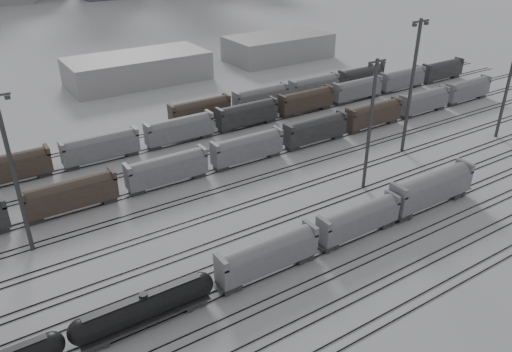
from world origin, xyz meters
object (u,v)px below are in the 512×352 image
hopper_car_b (359,219)px  light_mast_c (370,123)px  tank_car_b (145,308)px  hopper_car_a (268,254)px  hopper_car_c (432,187)px

hopper_car_b → light_mast_c: size_ratio=0.62×
tank_car_b → hopper_car_a: 17.44m
tank_car_b → hopper_car_c: 50.04m
hopper_car_a → hopper_car_b: 16.42m
hopper_car_a → hopper_car_b: size_ratio=1.03×
hopper_car_a → hopper_car_b: hopper_car_a is taller
hopper_car_a → light_mast_c: (28.26, 10.98, 9.03)m
hopper_car_a → light_mast_c: bearing=21.2°
tank_car_b → light_mast_c: (45.68, 10.98, 9.78)m
light_mast_c → tank_car_b: bearing=-166.5°
hopper_car_a → hopper_car_c: bearing=0.0°
tank_car_b → hopper_car_a: hopper_car_a is taller
hopper_car_b → light_mast_c: (11.84, 10.98, 9.14)m
tank_car_b → hopper_car_a: bearing=-0.0°
hopper_car_c → light_mast_c: light_mast_c is taller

